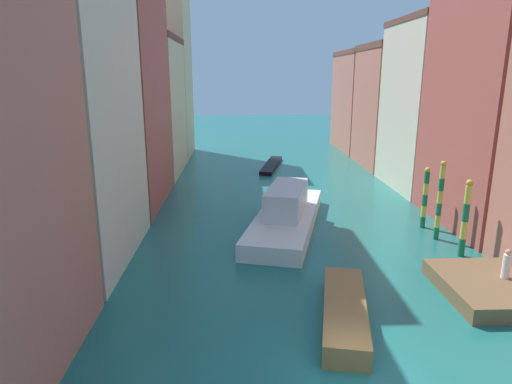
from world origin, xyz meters
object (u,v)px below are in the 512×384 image
object	(u,v)px
mooring_pole_1	(440,200)
vaporetto_white	(286,213)
mooring_pole_2	(425,197)
gondola_black	(271,165)
mooring_pole_0	(465,217)
waterfront_dock	(487,288)
motorboat_0	(345,311)
person_on_dock	(507,265)

from	to	relation	value
mooring_pole_1	vaporetto_white	distance (m)	9.41
mooring_pole_2	gondola_black	xyz separation A→B (m)	(-8.49, 20.35, -1.87)
mooring_pole_0	gondola_black	size ratio (longest dim) A/B	0.48
mooring_pole_1	mooring_pole_2	bearing A→B (deg)	88.75
mooring_pole_0	vaporetto_white	world-z (taller)	mooring_pole_0
mooring_pole_1	waterfront_dock	bearing A→B (deg)	-96.10
gondola_black	vaporetto_white	bearing A→B (deg)	-91.36
gondola_black	motorboat_0	distance (m)	31.69
mooring_pole_0	gondola_black	world-z (taller)	mooring_pole_0
vaporetto_white	gondola_black	distance (m)	19.97
waterfront_dock	gondola_black	world-z (taller)	waterfront_dock
person_on_dock	mooring_pole_1	bearing A→B (deg)	90.99
motorboat_0	gondola_black	bearing A→B (deg)	91.21
mooring_pole_1	mooring_pole_2	distance (m)	2.23
mooring_pole_0	motorboat_0	xyz separation A→B (m)	(-8.04, -6.51, -1.79)
waterfront_dock	person_on_dock	xyz separation A→B (m)	(0.89, 0.25, 1.01)
waterfront_dock	mooring_pole_1	xyz separation A→B (m)	(0.77, 7.19, 2.12)
waterfront_dock	vaporetto_white	distance (m)	12.74
mooring_pole_0	vaporetto_white	bearing A→B (deg)	150.36
gondola_black	waterfront_dock	bearing A→B (deg)	-75.52
person_on_dock	gondola_black	xyz separation A→B (m)	(-8.56, 29.48, -1.17)
mooring_pole_1	mooring_pole_2	xyz separation A→B (m)	(0.05, 2.19, -0.42)
vaporetto_white	motorboat_0	world-z (taller)	vaporetto_white
vaporetto_white	motorboat_0	bearing A→B (deg)	-84.44
vaporetto_white	mooring_pole_2	bearing A→B (deg)	-2.58
person_on_dock	mooring_pole_0	bearing A→B (deg)	88.04
waterfront_dock	mooring_pole_1	bearing A→B (deg)	83.90
mooring_pole_0	mooring_pole_2	xyz separation A→B (m)	(-0.22, 4.82, -0.16)
mooring_pole_0	mooring_pole_2	distance (m)	4.83
mooring_pole_0	gondola_black	bearing A→B (deg)	109.09
mooring_pole_0	mooring_pole_1	distance (m)	2.66
waterfront_dock	mooring_pole_0	xyz separation A→B (m)	(1.04, 4.55, 1.87)
person_on_dock	motorboat_0	size ratio (longest dim) A/B	0.20
person_on_dock	waterfront_dock	bearing A→B (deg)	-164.27
mooring_pole_0	mooring_pole_2	bearing A→B (deg)	92.61
gondola_black	mooring_pole_0	bearing A→B (deg)	-70.91
person_on_dock	mooring_pole_1	size ratio (longest dim) A/B	0.28
mooring_pole_2	gondola_black	size ratio (longest dim) A/B	0.44
mooring_pole_0	person_on_dock	bearing A→B (deg)	-91.96
waterfront_dock	motorboat_0	bearing A→B (deg)	-164.42
mooring_pole_0	mooring_pole_2	world-z (taller)	mooring_pole_0
mooring_pole_2	mooring_pole_1	bearing A→B (deg)	-91.25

